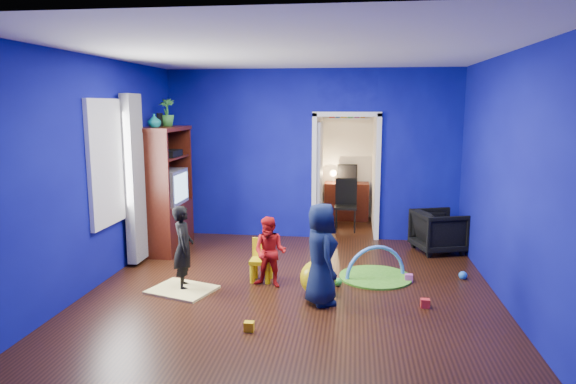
# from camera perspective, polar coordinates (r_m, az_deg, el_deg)

# --- Properties ---
(floor) EXTENTS (5.00, 5.50, 0.01)m
(floor) POSITION_cam_1_polar(r_m,az_deg,el_deg) (6.46, 0.36, -11.15)
(floor) COLOR black
(floor) RESTS_ON ground
(ceiling) EXTENTS (5.00, 5.50, 0.01)m
(ceiling) POSITION_cam_1_polar(r_m,az_deg,el_deg) (6.07, 0.39, 15.39)
(ceiling) COLOR white
(ceiling) RESTS_ON wall_back
(wall_back) EXTENTS (5.00, 0.02, 2.90)m
(wall_back) POSITION_cam_1_polar(r_m,az_deg,el_deg) (8.81, 2.58, 4.15)
(wall_back) COLOR #0A0A75
(wall_back) RESTS_ON floor
(wall_front) EXTENTS (5.00, 0.02, 2.90)m
(wall_front) POSITION_cam_1_polar(r_m,az_deg,el_deg) (3.43, -5.30, -4.62)
(wall_front) COLOR #0A0A75
(wall_front) RESTS_ON floor
(wall_left) EXTENTS (0.02, 5.50, 2.90)m
(wall_left) POSITION_cam_1_polar(r_m,az_deg,el_deg) (6.86, -20.83, 1.96)
(wall_left) COLOR #0A0A75
(wall_left) RESTS_ON floor
(wall_right) EXTENTS (0.02, 5.50, 2.90)m
(wall_right) POSITION_cam_1_polar(r_m,az_deg,el_deg) (6.30, 23.56, 1.15)
(wall_right) COLOR #0A0A75
(wall_right) RESTS_ON floor
(alcove) EXTENTS (1.00, 1.75, 2.50)m
(alcove) POSITION_cam_1_polar(r_m,az_deg,el_deg) (9.68, 6.56, 3.40)
(alcove) COLOR silver
(alcove) RESTS_ON floor
(armchair) EXTENTS (0.92, 0.90, 0.66)m
(armchair) POSITION_cam_1_polar(r_m,az_deg,el_deg) (8.44, 16.43, -4.20)
(armchair) COLOR black
(armchair) RESTS_ON floor
(child_black) EXTENTS (0.37, 0.45, 1.07)m
(child_black) POSITION_cam_1_polar(r_m,az_deg,el_deg) (6.58, -11.55, -6.06)
(child_black) COLOR black
(child_black) RESTS_ON floor
(child_navy) EXTENTS (0.57, 0.68, 1.19)m
(child_navy) POSITION_cam_1_polar(r_m,az_deg,el_deg) (5.97, 3.69, -6.89)
(child_navy) COLOR #0F1439
(child_navy) RESTS_ON floor
(toddler_red) EXTENTS (0.49, 0.42, 0.90)m
(toddler_red) POSITION_cam_1_polar(r_m,az_deg,el_deg) (6.54, -2.02, -6.69)
(toddler_red) COLOR red
(toddler_red) RESTS_ON floor
(vase) EXTENTS (0.24, 0.24, 0.20)m
(vase) POSITION_cam_1_polar(r_m,az_deg,el_deg) (7.93, -14.63, 7.66)
(vase) COLOR #0B515D
(vase) RESTS_ON tv_armoire
(potted_plant) EXTENTS (0.26, 0.26, 0.44)m
(potted_plant) POSITION_cam_1_polar(r_m,az_deg,el_deg) (8.41, -13.33, 8.61)
(potted_plant) COLOR #32832F
(potted_plant) RESTS_ON tv_armoire
(tv_armoire) EXTENTS (0.58, 1.14, 1.96)m
(tv_armoire) POSITION_cam_1_polar(r_m,az_deg,el_deg) (8.31, -13.55, 0.28)
(tv_armoire) COLOR #3F180A
(tv_armoire) RESTS_ON floor
(crt_tv) EXTENTS (0.46, 0.70, 0.54)m
(crt_tv) POSITION_cam_1_polar(r_m,az_deg,el_deg) (8.29, -13.30, 0.55)
(crt_tv) COLOR silver
(crt_tv) RESTS_ON tv_armoire
(yellow_blanket) EXTENTS (0.90, 0.80, 0.03)m
(yellow_blanket) POSITION_cam_1_polar(r_m,az_deg,el_deg) (6.65, -11.68, -10.59)
(yellow_blanket) COLOR #F2E07A
(yellow_blanket) RESTS_ON floor
(hopper_ball) EXTENTS (0.44, 0.44, 0.44)m
(hopper_ball) POSITION_cam_1_polar(r_m,az_deg,el_deg) (6.33, 3.34, -9.51)
(hopper_ball) COLOR yellow
(hopper_ball) RESTS_ON floor
(kid_chair) EXTENTS (0.28, 0.28, 0.50)m
(kid_chair) POSITION_cam_1_polar(r_m,az_deg,el_deg) (6.82, -2.99, -7.81)
(kid_chair) COLOR yellow
(kid_chair) RESTS_ON floor
(play_mat) EXTENTS (0.97, 0.97, 0.03)m
(play_mat) POSITION_cam_1_polar(r_m,az_deg,el_deg) (7.08, 9.68, -9.29)
(play_mat) COLOR #489722
(play_mat) RESTS_ON floor
(toy_arch) EXTENTS (0.82, 0.39, 0.87)m
(toy_arch) POSITION_cam_1_polar(r_m,az_deg,el_deg) (7.08, 9.68, -9.23)
(toy_arch) COLOR #3F8CD8
(toy_arch) RESTS_ON floor
(window_left) EXTENTS (0.03, 0.95, 1.55)m
(window_left) POSITION_cam_1_polar(r_m,az_deg,el_deg) (7.15, -19.45, 3.14)
(window_left) COLOR white
(window_left) RESTS_ON wall_left
(curtain) EXTENTS (0.14, 0.42, 2.40)m
(curtain) POSITION_cam_1_polar(r_m,az_deg,el_deg) (7.63, -16.71, 1.39)
(curtain) COLOR slate
(curtain) RESTS_ON floor
(doorway) EXTENTS (1.16, 0.10, 2.10)m
(doorway) POSITION_cam_1_polar(r_m,az_deg,el_deg) (8.83, 6.44, 1.50)
(doorway) COLOR white
(doorway) RESTS_ON floor
(study_desk) EXTENTS (0.88, 0.44, 0.75)m
(study_desk) POSITION_cam_1_polar(r_m,az_deg,el_deg) (10.43, 6.52, -1.01)
(study_desk) COLOR #3D140A
(study_desk) RESTS_ON floor
(desk_monitor) EXTENTS (0.40, 0.05, 0.32)m
(desk_monitor) POSITION_cam_1_polar(r_m,az_deg,el_deg) (10.46, 6.60, 2.21)
(desk_monitor) COLOR black
(desk_monitor) RESTS_ON study_desk
(desk_lamp) EXTENTS (0.14, 0.14, 0.14)m
(desk_lamp) POSITION_cam_1_polar(r_m,az_deg,el_deg) (10.41, 5.05, 2.09)
(desk_lamp) COLOR #FFD88C
(desk_lamp) RESTS_ON study_desk
(folding_chair) EXTENTS (0.40, 0.40, 0.92)m
(folding_chair) POSITION_cam_1_polar(r_m,az_deg,el_deg) (9.47, 6.43, -1.57)
(folding_chair) COLOR black
(folding_chair) RESTS_ON floor
(book_shelf) EXTENTS (0.88, 0.24, 0.04)m
(book_shelf) POSITION_cam_1_polar(r_m,az_deg,el_deg) (10.37, 6.71, 8.08)
(book_shelf) COLOR white
(book_shelf) RESTS_ON study_desk
(toy_0) EXTENTS (0.10, 0.08, 0.10)m
(toy_0) POSITION_cam_1_polar(r_m,az_deg,el_deg) (6.21, 14.99, -11.85)
(toy_0) COLOR red
(toy_0) RESTS_ON floor
(toy_1) EXTENTS (0.11, 0.11, 0.11)m
(toy_1) POSITION_cam_1_polar(r_m,az_deg,el_deg) (7.31, 18.86, -8.72)
(toy_1) COLOR blue
(toy_1) RESTS_ON floor
(toy_2) EXTENTS (0.10, 0.08, 0.10)m
(toy_2) POSITION_cam_1_polar(r_m,az_deg,el_deg) (5.45, -4.35, -14.68)
(toy_2) COLOR yellow
(toy_2) RESTS_ON floor
(toy_3) EXTENTS (0.11, 0.11, 0.11)m
(toy_3) POSITION_cam_1_polar(r_m,az_deg,el_deg) (6.70, 5.55, -9.90)
(toy_3) COLOR green
(toy_3) RESTS_ON floor
(toy_4) EXTENTS (0.10, 0.08, 0.10)m
(toy_4) POSITION_cam_1_polar(r_m,az_deg,el_deg) (7.01, 13.27, -9.28)
(toy_4) COLOR #D750A6
(toy_4) RESTS_ON floor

